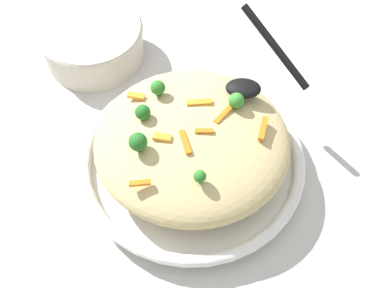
# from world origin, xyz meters

# --- Properties ---
(ground_plane) EXTENTS (2.40, 2.40, 0.00)m
(ground_plane) POSITION_xyz_m (0.00, 0.00, 0.00)
(ground_plane) COLOR beige
(serving_bowl) EXTENTS (0.37, 0.37, 0.04)m
(serving_bowl) POSITION_xyz_m (0.00, 0.00, 0.02)
(serving_bowl) COLOR white
(serving_bowl) RESTS_ON ground_plane
(pasta_mound) EXTENTS (0.31, 0.30, 0.09)m
(pasta_mound) POSITION_xyz_m (0.00, 0.00, 0.08)
(pasta_mound) COLOR #D1BA7A
(pasta_mound) RESTS_ON serving_bowl
(carrot_piece_0) EXTENTS (0.03, 0.04, 0.01)m
(carrot_piece_0) POSITION_xyz_m (0.05, 0.03, 0.12)
(carrot_piece_0) COLOR orange
(carrot_piece_0) RESTS_ON pasta_mound
(carrot_piece_1) EXTENTS (0.03, 0.01, 0.01)m
(carrot_piece_1) POSITION_xyz_m (0.02, -0.01, 0.12)
(carrot_piece_1) COLOR orange
(carrot_piece_1) RESTS_ON pasta_mound
(carrot_piece_2) EXTENTS (0.04, 0.02, 0.01)m
(carrot_piece_2) POSITION_xyz_m (0.01, 0.05, 0.12)
(carrot_piece_2) COLOR orange
(carrot_piece_2) RESTS_ON pasta_mound
(carrot_piece_3) EXTENTS (0.02, 0.04, 0.01)m
(carrot_piece_3) POSITION_xyz_m (0.11, 0.01, 0.12)
(carrot_piece_3) COLOR orange
(carrot_piece_3) RESTS_ON pasta_mound
(carrot_piece_4) EXTENTS (0.03, 0.01, 0.01)m
(carrot_piece_4) POSITION_xyz_m (-0.07, -0.10, 0.12)
(carrot_piece_4) COLOR orange
(carrot_piece_4) RESTS_ON pasta_mound
(carrot_piece_5) EXTENTS (0.02, 0.04, 0.01)m
(carrot_piece_5) POSITION_xyz_m (-0.01, -0.03, 0.12)
(carrot_piece_5) COLOR orange
(carrot_piece_5) RESTS_ON pasta_mound
(carrot_piece_6) EXTENTS (0.03, 0.01, 0.01)m
(carrot_piece_6) POSITION_xyz_m (-0.04, -0.02, 0.12)
(carrot_piece_6) COLOR orange
(carrot_piece_6) RESTS_ON pasta_mound
(carrot_piece_7) EXTENTS (0.03, 0.01, 0.01)m
(carrot_piece_7) POSITION_xyz_m (-0.09, 0.06, 0.12)
(carrot_piece_7) COLOR orange
(carrot_piece_7) RESTS_ON pasta_mound
(broccoli_floret_0) EXTENTS (0.02, 0.02, 0.02)m
(broccoli_floret_0) POSITION_xyz_m (0.02, -0.09, 0.13)
(broccoli_floret_0) COLOR #296820
(broccoli_floret_0) RESTS_ON pasta_mound
(broccoli_floret_1) EXTENTS (0.03, 0.03, 0.03)m
(broccoli_floret_1) POSITION_xyz_m (-0.07, -0.04, 0.13)
(broccoli_floret_1) COLOR #205B1C
(broccoli_floret_1) RESTS_ON pasta_mound
(broccoli_floret_2) EXTENTS (0.02, 0.02, 0.03)m
(broccoli_floret_2) POSITION_xyz_m (-0.08, 0.01, 0.13)
(broccoli_floret_2) COLOR #205B1C
(broccoli_floret_2) RESTS_ON pasta_mound
(broccoli_floret_3) EXTENTS (0.02, 0.02, 0.03)m
(broccoli_floret_3) POSITION_xyz_m (0.07, 0.05, 0.13)
(broccoli_floret_3) COLOR #377928
(broccoli_floret_3) RESTS_ON pasta_mound
(broccoli_floret_4) EXTENTS (0.02, 0.02, 0.03)m
(broccoli_floret_4) POSITION_xyz_m (-0.06, 0.06, 0.13)
(broccoli_floret_4) COLOR #296820
(broccoli_floret_4) RESTS_ON pasta_mound
(serving_spoon) EXTENTS (0.13, 0.13, 0.09)m
(serving_spoon) POSITION_xyz_m (0.09, 0.09, 0.14)
(serving_spoon) COLOR black
(serving_spoon) RESTS_ON pasta_mound
(companion_bowl) EXTENTS (0.20, 0.20, 0.08)m
(companion_bowl) POSITION_xyz_m (-0.21, 0.25, 0.04)
(companion_bowl) COLOR beige
(companion_bowl) RESTS_ON ground_plane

